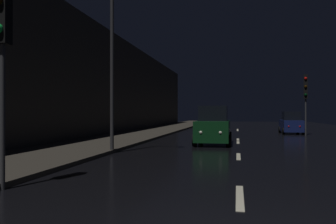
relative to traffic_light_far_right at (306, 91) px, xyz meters
name	(u,v)px	position (x,y,z in m)	size (l,w,h in m)	color
ground	(238,134)	(-5.18, 0.21, -3.43)	(27.37, 84.00, 0.02)	black
sidewalk_left	(148,132)	(-12.67, 0.21, -3.34)	(4.40, 84.00, 0.15)	#38332B
building_facade_left	(104,83)	(-15.27, -3.29, 0.65)	(0.80, 63.00, 8.14)	#2D2B28
lane_centerline	(238,140)	(-5.18, -5.65, -3.41)	(0.16, 32.03, 0.01)	beige
traffic_light_far_right	(306,91)	(0.00, 0.00, 0.00)	(0.36, 0.48, 4.72)	#38383A
traffic_light_near_left	(2,22)	(-10.46, -21.65, 0.39)	(0.35, 0.48, 5.21)	#38383A
streetlamp_overhead	(122,42)	(-10.11, -14.29, 1.40)	(1.70, 0.44, 7.27)	#2D2D30
car_approaching_headlights	(213,127)	(-6.54, -9.10, -2.44)	(1.95, 4.23, 2.13)	#0F3819
car_parked_right_far	(291,124)	(-0.80, 2.06, -2.57)	(1.69, 3.67, 1.85)	#141E51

